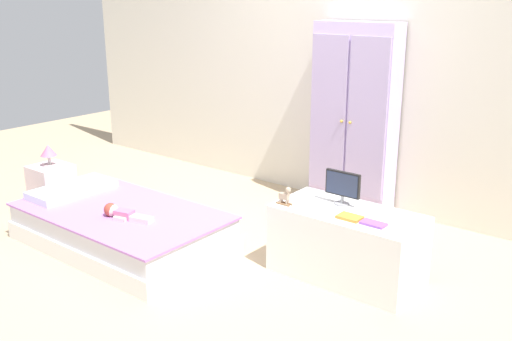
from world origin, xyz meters
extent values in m
cube|color=tan|center=(0.00, 0.00, -0.01)|extent=(10.00, 10.00, 0.02)
cube|color=silver|center=(0.00, 1.57, 1.35)|extent=(6.40, 0.05, 2.70)
cube|color=white|center=(-0.69, -0.32, 0.07)|extent=(1.58, 0.91, 0.13)
cube|color=silver|center=(-0.69, -0.32, 0.20)|extent=(1.54, 0.87, 0.13)
cube|color=#B270C6|center=(-0.69, -0.32, 0.27)|extent=(1.57, 0.90, 0.02)
cube|color=silver|center=(-1.28, -0.32, 0.31)|extent=(0.32, 0.66, 0.06)
cube|color=#D6668E|center=(-0.54, -0.41, 0.31)|extent=(0.15, 0.11, 0.06)
cube|color=beige|center=(-0.40, -0.36, 0.30)|extent=(0.16, 0.07, 0.04)
cube|color=beige|center=(-0.39, -0.40, 0.30)|extent=(0.16, 0.07, 0.04)
cube|color=beige|center=(-0.55, -0.36, 0.29)|extent=(0.10, 0.05, 0.03)
cube|color=beige|center=(-0.52, -0.47, 0.29)|extent=(0.10, 0.05, 0.03)
sphere|color=beige|center=(-0.64, -0.44, 0.33)|extent=(0.09, 0.09, 0.09)
sphere|color=#9E3D2D|center=(-0.65, -0.44, 0.33)|extent=(0.10, 0.10, 0.10)
cube|color=silver|center=(-1.74, -0.22, 0.20)|extent=(0.31, 0.31, 0.40)
cylinder|color=#B7B2AD|center=(-1.74, -0.22, 0.41)|extent=(0.10, 0.10, 0.01)
cylinder|color=#B7B2AD|center=(-1.74, -0.22, 0.45)|extent=(0.02, 0.02, 0.08)
cone|color=#E0668E|center=(-1.74, -0.22, 0.54)|extent=(0.13, 0.13, 0.09)
cube|color=silver|center=(0.25, 1.42, 0.79)|extent=(0.72, 0.23, 1.59)
cube|color=#AF9DC9|center=(0.07, 1.29, 0.83)|extent=(0.34, 0.02, 1.30)
cube|color=#AF9DC9|center=(0.43, 1.29, 0.83)|extent=(0.34, 0.02, 1.30)
sphere|color=gold|center=(0.21, 1.27, 0.79)|extent=(0.02, 0.02, 0.02)
sphere|color=gold|center=(0.29, 1.27, 0.79)|extent=(0.02, 0.02, 0.02)
cube|color=white|center=(0.86, 0.27, 0.23)|extent=(0.96, 0.48, 0.46)
cylinder|color=#99999E|center=(0.77, 0.35, 0.47)|extent=(0.10, 0.10, 0.01)
cylinder|color=#99999E|center=(0.77, 0.35, 0.50)|extent=(0.02, 0.02, 0.05)
cube|color=black|center=(0.77, 0.35, 0.61)|extent=(0.25, 0.02, 0.17)
cube|color=#28334C|center=(0.77, 0.34, 0.61)|extent=(0.23, 0.01, 0.15)
cube|color=#8E6642|center=(0.47, 0.13, 0.47)|extent=(0.11, 0.01, 0.01)
cube|color=#8E6642|center=(0.47, 0.10, 0.47)|extent=(0.11, 0.01, 0.01)
cube|color=tan|center=(0.47, 0.11, 0.52)|extent=(0.07, 0.03, 0.04)
cylinder|color=tan|center=(0.49, 0.12, 0.49)|extent=(0.01, 0.01, 0.02)
cylinder|color=tan|center=(0.49, 0.10, 0.49)|extent=(0.01, 0.01, 0.02)
cylinder|color=tan|center=(0.44, 0.12, 0.49)|extent=(0.01, 0.01, 0.02)
cylinder|color=tan|center=(0.44, 0.10, 0.49)|extent=(0.01, 0.01, 0.02)
cylinder|color=tan|center=(0.50, 0.11, 0.55)|extent=(0.02, 0.02, 0.02)
sphere|color=tan|center=(0.50, 0.11, 0.57)|extent=(0.04, 0.04, 0.04)
cube|color=orange|center=(0.93, 0.16, 0.47)|extent=(0.15, 0.11, 0.02)
cube|color=#8E51B2|center=(1.10, 0.16, 0.47)|extent=(0.15, 0.09, 0.02)
camera|label=1|loc=(2.54, -2.80, 1.79)|focal=40.38mm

